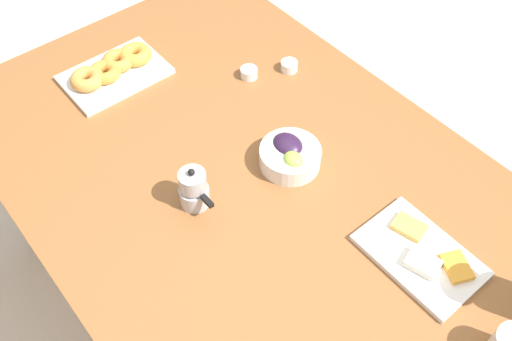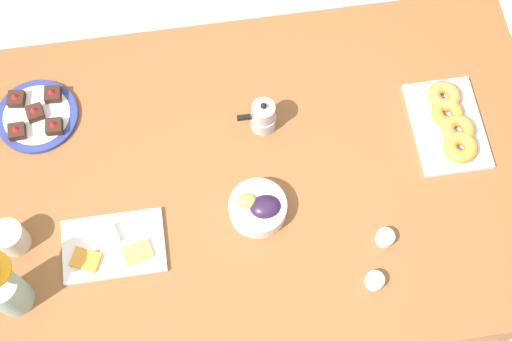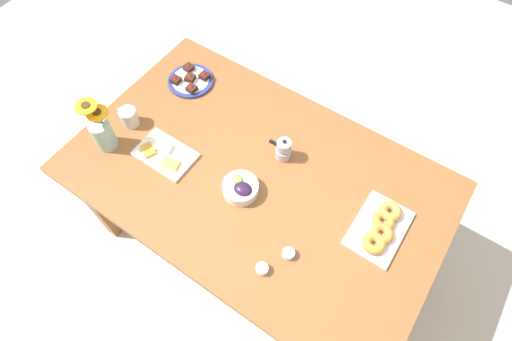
{
  "view_description": "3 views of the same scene",
  "coord_description": "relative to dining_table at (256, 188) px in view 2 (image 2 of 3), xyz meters",
  "views": [
    {
      "loc": [
        0.65,
        -0.54,
        1.82
      ],
      "look_at": [
        0.0,
        0.0,
        0.78
      ],
      "focal_mm": 40.0,
      "sensor_mm": 36.0,
      "label": 1
    },
    {
      "loc": [
        0.11,
        0.72,
        2.5
      ],
      "look_at": [
        0.0,
        0.0,
        0.78
      ],
      "focal_mm": 50.0,
      "sensor_mm": 36.0,
      "label": 2
    },
    {
      "loc": [
        -0.48,
        0.71,
        2.22
      ],
      "look_at": [
        0.0,
        0.0,
        0.78
      ],
      "focal_mm": 28.0,
      "sensor_mm": 36.0,
      "label": 3
    }
  ],
  "objects": [
    {
      "name": "ground_plane",
      "position": [
        0.0,
        0.0,
        -0.65
      ],
      "size": [
        6.0,
        6.0,
        0.0
      ],
      "primitive_type": "plane",
      "color": "beige"
    },
    {
      "name": "dining_table",
      "position": [
        0.0,
        0.0,
        0.0
      ],
      "size": [
        1.6,
        1.0,
        0.74
      ],
      "color": "brown",
      "rests_on": "ground_plane"
    },
    {
      "name": "coffee_mug",
      "position": [
        0.64,
        0.09,
        0.13
      ],
      "size": [
        0.11,
        0.08,
        0.09
      ],
      "color": "beige",
      "rests_on": "dining_table"
    },
    {
      "name": "grape_bowl",
      "position": [
        0.01,
        0.1,
        0.12
      ],
      "size": [
        0.15,
        0.15,
        0.07
      ],
      "color": "white",
      "rests_on": "dining_table"
    },
    {
      "name": "cheese_platter",
      "position": [
        0.39,
        0.14,
        0.1
      ],
      "size": [
        0.26,
        0.17,
        0.03
      ],
      "color": "white",
      "rests_on": "dining_table"
    },
    {
      "name": "croissant_platter",
      "position": [
        -0.55,
        -0.07,
        0.11
      ],
      "size": [
        0.19,
        0.28,
        0.05
      ],
      "color": "white",
      "rests_on": "dining_table"
    },
    {
      "name": "jam_cup_honey",
      "position": [
        -0.3,
        0.22,
        0.1
      ],
      "size": [
        0.05,
        0.05,
        0.03
      ],
      "color": "white",
      "rests_on": "dining_table"
    },
    {
      "name": "jam_cup_berry",
      "position": [
        -0.25,
        0.33,
        0.1
      ],
      "size": [
        0.05,
        0.05,
        0.03
      ],
      "color": "white",
      "rests_on": "dining_table"
    },
    {
      "name": "dessert_plate",
      "position": [
        0.57,
        -0.26,
        0.1
      ],
      "size": [
        0.22,
        0.22,
        0.05
      ],
      "color": "navy",
      "rests_on": "dining_table"
    },
    {
      "name": "flower_vase",
      "position": [
        0.64,
        0.24,
        0.18
      ],
      "size": [
        0.12,
        0.11,
        0.26
      ],
      "color": "#99C1B7",
      "rests_on": "dining_table"
    },
    {
      "name": "moka_pot",
      "position": [
        -0.04,
        -0.15,
        0.13
      ],
      "size": [
        0.11,
        0.07,
        0.12
      ],
      "color": "#B7B7BC",
      "rests_on": "dining_table"
    }
  ]
}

